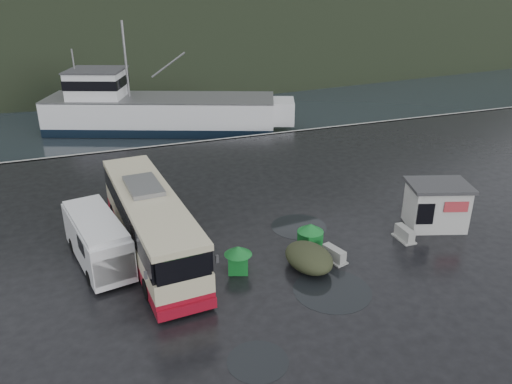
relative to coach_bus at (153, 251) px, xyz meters
name	(u,v)px	position (x,y,z in m)	size (l,w,h in m)	color
ground	(241,260)	(4.03, -2.40, 0.00)	(160.00, 160.00, 0.00)	black
harbor_water	(93,37)	(4.03, 107.60, 0.00)	(300.00, 180.00, 0.02)	black
quay_edge	(165,145)	(4.03, 17.60, 0.00)	(160.00, 0.60, 1.50)	#999993
headland	(95,6)	(14.03, 247.60, 0.00)	(780.00, 540.00, 570.00)	black
coach_bus	(153,251)	(0.00, 0.00, 0.00)	(3.08, 12.36, 3.50)	beige
white_van	(101,262)	(-2.69, -0.14, 0.00)	(2.09, 6.08, 2.54)	white
waste_bin_left	(238,271)	(3.59, -3.36, 0.00)	(0.98, 0.98, 1.37)	#147028
waste_bin_right	(310,247)	(7.88, -2.51, 0.00)	(1.01, 1.01, 1.40)	#147028
dome_tent	(308,268)	(6.93, -4.30, 0.00)	(2.10, 2.94, 1.16)	#2F341F
ticket_kiosk	(433,226)	(15.70, -2.75, 0.00)	(3.38, 2.56, 2.64)	beige
jersey_barrier_a	(334,260)	(8.45, -4.11, 0.00)	(0.71, 1.41, 0.71)	#999993
jersey_barrier_b	(404,239)	(13.13, -3.52, 0.00)	(0.71, 1.42, 0.71)	#999993
fishing_trawler	(162,117)	(5.55, 27.27, 0.00)	(27.22, 5.96, 10.89)	white
puddles	(307,274)	(6.63, -4.80, 0.00)	(8.89, 12.23, 0.01)	black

